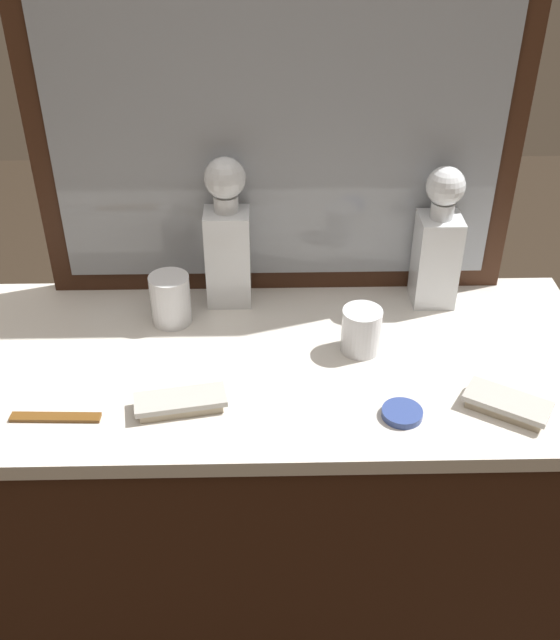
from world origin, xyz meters
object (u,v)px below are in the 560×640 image
object	(u,v)px
crystal_tumbler_left	(171,301)
silver_brush_far_left	(507,405)
crystal_decanter_right	(228,245)
silver_brush_far_right	(181,403)
crystal_decanter_far_left	(437,250)
crystal_tumbler_far_left	(361,332)
tortoiseshell_comb	(56,417)
porcelain_dish	(402,413)

from	to	relation	value
crystal_tumbler_left	silver_brush_far_left	distance (m)	0.63
crystal_decanter_right	silver_brush_far_left	size ratio (longest dim) A/B	2.02
silver_brush_far_right	crystal_decanter_right	bearing A→B (deg)	78.29
crystal_decanter_right	crystal_tumbler_left	world-z (taller)	crystal_decanter_right
crystal_decanter_far_left	crystal_tumbler_far_left	world-z (taller)	crystal_decanter_far_left
silver_brush_far_left	tortoiseshell_comb	world-z (taller)	silver_brush_far_left
crystal_decanter_far_left	silver_brush_far_left	xyz separation A→B (m)	(0.06, -0.33, -0.10)
crystal_decanter_far_left	crystal_decanter_right	size ratio (longest dim) A/B	0.95
crystal_tumbler_left	porcelain_dish	distance (m)	0.48
porcelain_dish	crystal_tumbler_far_left	bearing A→B (deg)	104.67
crystal_decanter_right	crystal_tumbler_far_left	bearing A→B (deg)	-36.48
crystal_decanter_far_left	crystal_tumbler_far_left	xyz separation A→B (m)	(-0.16, -0.16, -0.07)
crystal_tumbler_far_left	crystal_tumbler_left	xyz separation A→B (m)	(-0.35, 0.10, 0.01)
crystal_decanter_far_left	silver_brush_far_left	bearing A→B (deg)	-79.85
crystal_tumbler_far_left	crystal_tumbler_left	bearing A→B (deg)	164.08
silver_brush_far_right	porcelain_dish	size ratio (longest dim) A/B	2.34
crystal_tumbler_far_left	tortoiseshell_comb	xyz separation A→B (m)	(-0.51, -0.17, -0.03)
crystal_tumbler_far_left	tortoiseshell_comb	bearing A→B (deg)	-160.98
crystal_decanter_right	tortoiseshell_comb	size ratio (longest dim) A/B	2.03
crystal_decanter_far_left	silver_brush_far_left	world-z (taller)	crystal_decanter_far_left
crystal_tumbler_far_left	silver_brush_far_right	distance (m)	0.35
crystal_decanter_far_left	crystal_decanter_right	world-z (taller)	crystal_decanter_right
crystal_tumbler_far_left	silver_brush_far_right	world-z (taller)	crystal_tumbler_far_left
silver_brush_far_left	porcelain_dish	bearing A→B (deg)	-176.75
crystal_decanter_right	silver_brush_far_left	world-z (taller)	crystal_decanter_right
silver_brush_far_left	crystal_tumbler_left	bearing A→B (deg)	154.48
crystal_decanter_far_left	tortoiseshell_comb	distance (m)	0.75
silver_brush_far_right	silver_brush_far_left	world-z (taller)	same
tortoiseshell_comb	silver_brush_far_right	bearing A→B (deg)	5.78
crystal_decanter_right	crystal_decanter_far_left	bearing A→B (deg)	-2.25
tortoiseshell_comb	crystal_decanter_right	bearing A→B (deg)	52.84
crystal_tumbler_left	silver_brush_far_left	world-z (taller)	crystal_tumbler_left
crystal_tumbler_far_left	silver_brush_far_right	bearing A→B (deg)	-153.40
crystal_decanter_far_left	porcelain_dish	distance (m)	0.37
crystal_decanter_far_left	tortoiseshell_comb	world-z (taller)	crystal_decanter_far_left
crystal_tumbler_left	crystal_tumbler_far_left	bearing A→B (deg)	-15.92
crystal_decanter_right	crystal_tumbler_left	size ratio (longest dim) A/B	3.03
crystal_tumbler_far_left	tortoiseshell_comb	world-z (taller)	crystal_tumbler_far_left
crystal_tumbler_left	porcelain_dish	xyz separation A→B (m)	(0.39, -0.28, -0.04)
silver_brush_far_right	tortoiseshell_comb	xyz separation A→B (m)	(-0.20, -0.02, -0.01)
crystal_tumbler_far_left	porcelain_dish	distance (m)	0.19
crystal_tumbler_far_left	silver_brush_far_left	bearing A→B (deg)	-38.11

